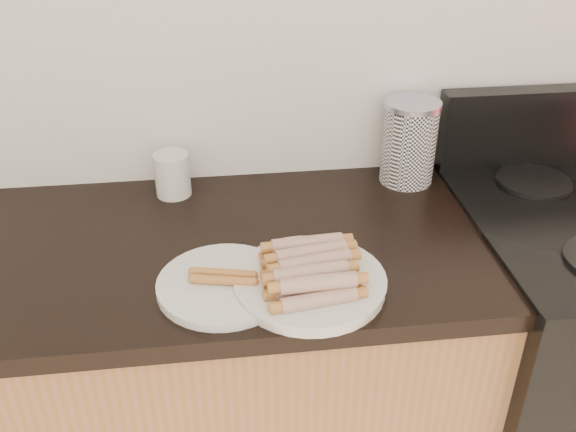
{
  "coord_description": "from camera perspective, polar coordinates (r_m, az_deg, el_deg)",
  "views": [
    {
      "loc": [
        -0.16,
        0.54,
        1.66
      ],
      "look_at": [
        -0.03,
        1.62,
        1.0
      ],
      "focal_mm": 40.0,
      "sensor_mm": 36.0,
      "label": 1
    }
  ],
  "objects": [
    {
      "name": "wall_back",
      "position": [
        1.51,
        -0.83,
        17.51
      ],
      "size": [
        4.0,
        0.04,
        2.6
      ],
      "primitive_type": "cube",
      "color": "silver",
      "rests_on": "ground"
    },
    {
      "name": "cabinet_base",
      "position": [
        1.76,
        -23.56,
        -16.27
      ],
      "size": [
        2.2,
        0.59,
        0.86
      ],
      "primitive_type": "cube",
      "color": "#976441",
      "rests_on": "floor"
    },
    {
      "name": "burner_far_left",
      "position": [
        1.69,
        21.0,
        2.9
      ],
      "size": [
        0.18,
        0.18,
        0.01
      ],
      "primitive_type": "cylinder",
      "color": "black",
      "rests_on": "stove"
    },
    {
      "name": "main_plate",
      "position": [
        1.24,
        1.95,
        -6.05
      ],
      "size": [
        0.37,
        0.37,
        0.02
      ],
      "primitive_type": "cylinder",
      "rotation": [
        0.0,
        0.0,
        0.36
      ],
      "color": "white",
      "rests_on": "counter_slab"
    },
    {
      "name": "side_plate",
      "position": [
        1.24,
        -5.74,
        -6.08
      ],
      "size": [
        0.31,
        0.31,
        0.02
      ],
      "primitive_type": "cylinder",
      "rotation": [
        0.0,
        0.0,
        0.22
      ],
      "color": "white",
      "rests_on": "counter_slab"
    },
    {
      "name": "hotdog_pile",
      "position": [
        1.21,
        1.98,
        -4.68
      ],
      "size": [
        0.14,
        0.21,
        0.06
      ],
      "rotation": [
        0.0,
        0.0,
        0.1
      ],
      "color": "#984039",
      "rests_on": "main_plate"
    },
    {
      "name": "plain_sausages",
      "position": [
        1.23,
        -5.78,
        -5.4
      ],
      "size": [
        0.12,
        0.07,
        0.02
      ],
      "rotation": [
        0.0,
        0.0,
        -0.22
      ],
      "color": "#DC8659",
      "rests_on": "side_plate"
    },
    {
      "name": "canister",
      "position": [
        1.6,
        10.71,
        6.49
      ],
      "size": [
        0.13,
        0.13,
        0.21
      ],
      "rotation": [
        0.0,
        0.0,
        0.42
      ],
      "color": "white",
      "rests_on": "counter_slab"
    },
    {
      "name": "mug",
      "position": [
        1.55,
        -10.24,
        3.66
      ],
      "size": [
        0.09,
        0.09,
        0.11
      ],
      "primitive_type": "cylinder",
      "rotation": [
        0.0,
        0.0,
        0.1
      ],
      "color": "silver",
      "rests_on": "counter_slab"
    }
  ]
}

